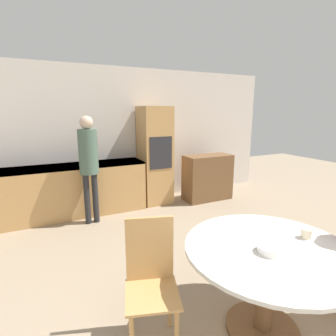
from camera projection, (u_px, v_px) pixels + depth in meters
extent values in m
cube|color=silver|center=(116.00, 137.00, 5.04)|extent=(6.81, 0.05, 2.60)
cube|color=tan|center=(60.00, 192.00, 4.45)|extent=(2.90, 0.60, 0.89)
cube|color=black|center=(57.00, 167.00, 4.36)|extent=(2.90, 0.60, 0.03)
cube|color=tan|center=(155.00, 156.00, 5.11)|extent=(0.56, 0.58, 1.88)
cube|color=#28282D|center=(161.00, 153.00, 4.83)|extent=(0.45, 0.01, 0.60)
cube|color=brown|center=(207.00, 177.00, 5.36)|extent=(0.98, 0.45, 0.92)
cylinder|color=brown|center=(262.00, 328.00, 2.19)|extent=(0.59, 0.59, 0.04)
cylinder|color=brown|center=(265.00, 292.00, 2.12)|extent=(0.14, 0.14, 0.73)
cylinder|color=silver|center=(269.00, 249.00, 2.04)|extent=(1.31, 1.31, 0.03)
cylinder|color=tan|center=(335.00, 288.00, 2.38)|extent=(0.04, 0.04, 0.44)
cylinder|color=tan|center=(177.00, 335.00, 1.89)|extent=(0.04, 0.04, 0.44)
cylinder|color=tan|center=(131.00, 307.00, 2.15)|extent=(0.04, 0.04, 0.44)
cylinder|color=tan|center=(170.00, 303.00, 2.20)|extent=(0.04, 0.04, 0.44)
cube|color=tan|center=(152.00, 294.00, 1.97)|extent=(0.50, 0.50, 0.02)
cube|color=tan|center=(150.00, 248.00, 2.09)|extent=(0.37, 0.14, 0.53)
cylinder|color=#262628|center=(87.00, 199.00, 4.19)|extent=(0.09, 0.09, 0.83)
cylinder|color=#262628|center=(95.00, 198.00, 4.25)|extent=(0.09, 0.09, 0.83)
cylinder|color=#4C6656|center=(88.00, 152.00, 4.06)|extent=(0.29, 0.29, 0.69)
sphere|color=beige|center=(86.00, 122.00, 3.96)|extent=(0.20, 0.20, 0.20)
cylinder|color=beige|center=(306.00, 234.00, 2.17)|extent=(0.08, 0.08, 0.08)
cylinder|color=white|center=(270.00, 249.00, 1.95)|extent=(0.19, 0.19, 0.05)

